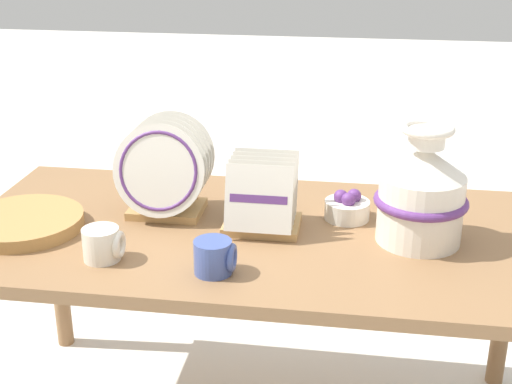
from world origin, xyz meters
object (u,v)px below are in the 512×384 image
object	(u,v)px
ceramic_vase	(422,192)
dish_rack_square_plates	(262,203)
mug_cobalt_glaze	(215,257)
fruit_bowl	(347,207)
mug_cream_glaze	(103,244)
dish_rack_round_plates	(164,173)
wicker_charger_stack	(23,222)

from	to	relation	value
ceramic_vase	dish_rack_square_plates	size ratio (longest dim) A/B	1.55
ceramic_vase	mug_cobalt_glaze	distance (m)	0.56
ceramic_vase	dish_rack_square_plates	bearing A→B (deg)	178.42
ceramic_vase	fruit_bowl	world-z (taller)	ceramic_vase
mug_cobalt_glaze	mug_cream_glaze	bearing A→B (deg)	174.81
dish_rack_square_plates	ceramic_vase	bearing A→B (deg)	-1.58
ceramic_vase	dish_rack_round_plates	size ratio (longest dim) A/B	1.15
dish_rack_square_plates	mug_cobalt_glaze	size ratio (longest dim) A/B	2.04
dish_rack_round_plates	dish_rack_square_plates	world-z (taller)	dish_rack_round_plates
ceramic_vase	fruit_bowl	xyz separation A→B (m)	(-0.19, 0.11, -0.10)
ceramic_vase	wicker_charger_stack	world-z (taller)	ceramic_vase
wicker_charger_stack	dish_rack_square_plates	bearing A→B (deg)	8.91
dish_rack_round_plates	fruit_bowl	size ratio (longest dim) A/B	2.18
wicker_charger_stack	mug_cream_glaze	bearing A→B (deg)	-26.91
ceramic_vase	dish_rack_round_plates	distance (m)	0.70
ceramic_vase	mug_cream_glaze	distance (m)	0.81
dish_rack_square_plates	mug_cobalt_glaze	bearing A→B (deg)	-105.51
dish_rack_square_plates	fruit_bowl	distance (m)	0.25
mug_cobalt_glaze	ceramic_vase	bearing A→B (deg)	27.78
dish_rack_square_plates	fruit_bowl	xyz separation A→B (m)	(0.22, 0.10, -0.04)
ceramic_vase	dish_rack_round_plates	xyz separation A→B (m)	(-0.69, 0.07, -0.01)
mug_cobalt_glaze	fruit_bowl	world-z (taller)	fruit_bowl
dish_rack_round_plates	mug_cream_glaze	world-z (taller)	dish_rack_round_plates
mug_cream_glaze	mug_cobalt_glaze	xyz separation A→B (m)	(0.28, -0.03, 0.00)
dish_rack_round_plates	ceramic_vase	bearing A→B (deg)	-5.46
ceramic_vase	mug_cobalt_glaze	bearing A→B (deg)	-152.22
dish_rack_square_plates	wicker_charger_stack	bearing A→B (deg)	-171.09
mug_cream_glaze	mug_cobalt_glaze	distance (m)	0.29
wicker_charger_stack	dish_rack_round_plates	bearing A→B (deg)	23.56
ceramic_vase	dish_rack_round_plates	bearing A→B (deg)	174.54
mug_cream_glaze	mug_cobalt_glaze	size ratio (longest dim) A/B	1.00
wicker_charger_stack	mug_cobalt_glaze	world-z (taller)	mug_cobalt_glaze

